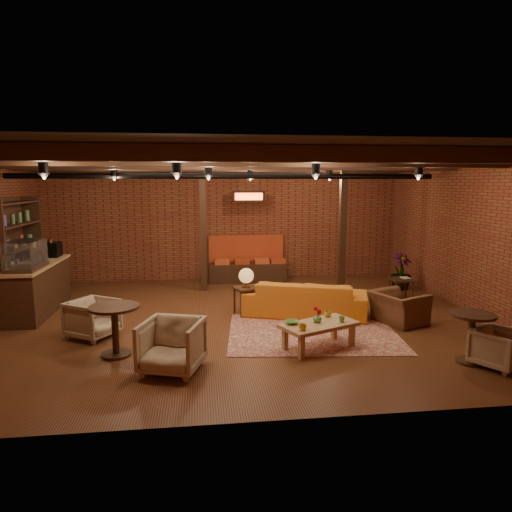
{
  "coord_description": "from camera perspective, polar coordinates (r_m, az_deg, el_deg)",
  "views": [
    {
      "loc": [
        -0.68,
        -8.81,
        2.71
      ],
      "look_at": [
        0.43,
        0.2,
        1.24
      ],
      "focal_mm": 32.0,
      "sensor_mm": 36.0,
      "label": 1
    }
  ],
  "objects": [
    {
      "name": "floor",
      "position": [
        9.24,
        -2.54,
        -7.88
      ],
      "size": [
        10.0,
        10.0,
        0.0
      ],
      "primitive_type": "plane",
      "color": "#37180D",
      "rests_on": "ground"
    },
    {
      "name": "ceiling",
      "position": [
        8.85,
        -2.69,
        12.34
      ],
      "size": [
        10.0,
        8.0,
        0.02
      ],
      "primitive_type": "cube",
      "color": "black",
      "rests_on": "wall_back"
    },
    {
      "name": "wall_back",
      "position": [
        12.88,
        -4.01,
        4.2
      ],
      "size": [
        10.0,
        0.02,
        3.2
      ],
      "primitive_type": "cube",
      "color": "brown",
      "rests_on": "ground"
    },
    {
      "name": "wall_front",
      "position": [
        4.99,
        0.98,
        -3.69
      ],
      "size": [
        10.0,
        0.02,
        3.2
      ],
      "primitive_type": "cube",
      "color": "brown",
      "rests_on": "ground"
    },
    {
      "name": "wall_right",
      "position": [
        10.54,
        25.62,
        2.22
      ],
      "size": [
        0.02,
        8.0,
        3.2
      ],
      "primitive_type": "cube",
      "color": "brown",
      "rests_on": "ground"
    },
    {
      "name": "ceiling_beams",
      "position": [
        8.85,
        -2.69,
        11.56
      ],
      "size": [
        9.8,
        6.4,
        0.22
      ],
      "primitive_type": null,
      "color": "black",
      "rests_on": "ceiling"
    },
    {
      "name": "ceiling_pipe",
      "position": [
        10.44,
        -3.36,
        9.92
      ],
      "size": [
        9.6,
        0.12,
        0.12
      ],
      "primitive_type": "cylinder",
      "rotation": [
        0.0,
        1.57,
        0.0
      ],
      "color": "black",
      "rests_on": "ceiling"
    },
    {
      "name": "post_left",
      "position": [
        11.47,
        -6.63,
        3.55
      ],
      "size": [
        0.16,
        0.16,
        3.2
      ],
      "primitive_type": "cube",
      "color": "black",
      "rests_on": "ground"
    },
    {
      "name": "post_right",
      "position": [
        11.41,
        10.76,
        3.43
      ],
      "size": [
        0.16,
        0.16,
        3.2
      ],
      "primitive_type": "cube",
      "color": "black",
      "rests_on": "ground"
    },
    {
      "name": "service_counter",
      "position": [
        10.57,
        -25.82,
        -2.17
      ],
      "size": [
        0.8,
        2.5,
        1.6
      ],
      "primitive_type": null,
      "color": "black",
      "rests_on": "ground"
    },
    {
      "name": "plant_counter",
      "position": [
        10.65,
        -25.13,
        0.26
      ],
      "size": [
        0.35,
        0.39,
        0.3
      ],
      "primitive_type": "imported",
      "color": "#337F33",
      "rests_on": "service_counter"
    },
    {
      "name": "shelving_hutch",
      "position": [
        10.73,
        -27.82,
        0.01
      ],
      "size": [
        0.52,
        2.0,
        2.4
      ],
      "primitive_type": null,
      "color": "black",
      "rests_on": "ground"
    },
    {
      "name": "banquette",
      "position": [
        12.62,
        -1.12,
        -0.92
      ],
      "size": [
        2.1,
        0.7,
        1.0
      ],
      "primitive_type": null,
      "color": "#AA3B1C",
      "rests_on": "ground"
    },
    {
      "name": "service_sign",
      "position": [
        11.99,
        -0.92,
        7.45
      ],
      "size": [
        0.86,
        0.06,
        0.3
      ],
      "primitive_type": "cube",
      "color": "#FF5419",
      "rests_on": "ceiling"
    },
    {
      "name": "ceiling_spotlights",
      "position": [
        8.84,
        -2.68,
        10.13
      ],
      "size": [
        6.4,
        4.4,
        0.28
      ],
      "primitive_type": null,
      "color": "black",
      "rests_on": "ceiling"
    },
    {
      "name": "rug",
      "position": [
        8.48,
        7.1,
        -9.49
      ],
      "size": [
        3.26,
        2.63,
        0.01
      ],
      "primitive_type": "cube",
      "rotation": [
        0.0,
        0.0,
        -0.11
      ],
      "color": "maroon",
      "rests_on": "floor"
    },
    {
      "name": "sofa",
      "position": [
        9.45,
        6.15,
        -5.26
      ],
      "size": [
        2.66,
        1.71,
        0.72
      ],
      "primitive_type": "imported",
      "rotation": [
        0.0,
        0.0,
        2.82
      ],
      "color": "orange",
      "rests_on": "floor"
    },
    {
      "name": "coffee_table",
      "position": [
        7.63,
        7.77,
        -8.66
      ],
      "size": [
        1.41,
        1.09,
        0.68
      ],
      "rotation": [
        0.0,
        0.0,
        0.43
      ],
      "color": "#9C7148",
      "rests_on": "floor"
    },
    {
      "name": "side_table_lamp",
      "position": [
        9.38,
        -1.23,
        -2.94
      ],
      "size": [
        0.58,
        0.58,
        0.98
      ],
      "rotation": [
        0.0,
        0.0,
        0.31
      ],
      "color": "black",
      "rests_on": "floor"
    },
    {
      "name": "round_table_left",
      "position": [
        7.54,
        -17.23,
        -7.89
      ],
      "size": [
        0.78,
        0.78,
        0.81
      ],
      "color": "black",
      "rests_on": "floor"
    },
    {
      "name": "armchair_a",
      "position": [
        8.58,
        -19.71,
        -7.16
      ],
      "size": [
        0.97,
        0.98,
        0.75
      ],
      "primitive_type": "imported",
      "rotation": [
        0.0,
        0.0,
        1.0
      ],
      "color": "beige",
      "rests_on": "floor"
    },
    {
      "name": "armchair_b",
      "position": [
        6.79,
        -10.49,
        -10.69
      ],
      "size": [
        1.01,
        0.98,
        0.84
      ],
      "primitive_type": "imported",
      "rotation": [
        0.0,
        0.0,
        -0.31
      ],
      "color": "beige",
      "rests_on": "floor"
    },
    {
      "name": "armchair_right",
      "position": [
        9.3,
        17.4,
        -5.55
      ],
      "size": [
        0.93,
        1.11,
        0.82
      ],
      "primitive_type": "imported",
      "rotation": [
        0.0,
        0.0,
        1.96
      ],
      "color": "brown",
      "rests_on": "floor"
    },
    {
      "name": "side_table_book",
      "position": [
        10.96,
        17.71,
        -2.9
      ],
      "size": [
        0.5,
        0.5,
        0.56
      ],
      "rotation": [
        0.0,
        0.0,
        -0.04
      ],
      "color": "black",
      "rests_on": "floor"
    },
    {
      "name": "round_table_right",
      "position": [
        7.67,
        25.34,
        -8.35
      ],
      "size": [
        0.66,
        0.66,
        0.77
      ],
      "color": "black",
      "rests_on": "floor"
    },
    {
      "name": "armchair_far",
      "position": [
        7.74,
        27.94,
        -9.93
      ],
      "size": [
        0.84,
        0.82,
        0.64
      ],
      "primitive_type": "imported",
      "rotation": [
        0.0,
        0.0,
        0.57
      ],
      "color": "beige",
      "rests_on": "floor"
    },
    {
      "name": "plant_tall",
      "position": [
        12.09,
        17.87,
        2.41
      ],
      "size": [
        1.94,
        1.94,
        2.76
      ],
      "primitive_type": "imported",
      "rotation": [
        0.0,
        0.0,
        0.31
      ],
      "color": "#4C7F4C",
      "rests_on": "floor"
    }
  ]
}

